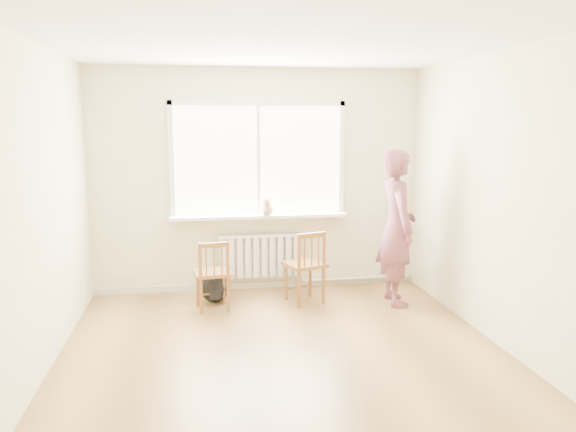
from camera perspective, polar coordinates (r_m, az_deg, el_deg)
name	(u,v)px	position (r m, az deg, el deg)	size (l,w,h in m)	color
floor	(287,362)	(5.04, -0.08, -14.57)	(4.50, 4.50, 0.00)	#A57843
ceiling	(287,39)	(4.64, -0.08, 17.50)	(4.50, 4.50, 0.00)	white
back_wall	(258,181)	(6.87, -3.04, 3.59)	(4.00, 0.01, 2.70)	#F0E9C0
window	(258,155)	(6.82, -3.04, 6.18)	(2.12, 0.05, 1.42)	white
windowsill	(259,216)	(6.81, -2.91, -0.02)	(2.15, 0.22, 0.04)	white
radiator	(260,255)	(6.93, -2.90, -4.00)	(1.00, 0.12, 0.55)	white
heating_pipe	(357,278)	(7.29, 6.98, -6.30)	(0.04, 0.04, 1.40)	silver
baseboard	(259,285)	(7.11, -2.94, -6.99)	(4.00, 0.03, 0.08)	beige
chair_left	(213,275)	(6.23, -7.63, -6.01)	(0.43, 0.42, 0.79)	brown
chair_right	(307,267)	(6.41, 1.92, -5.20)	(0.52, 0.51, 0.85)	brown
person	(397,227)	(6.45, 10.99, -1.15)	(0.64, 0.42, 1.76)	#CF4549
cat	(267,207)	(6.72, -2.16, 0.91)	(0.20, 0.37, 0.25)	beige
backpack	(215,287)	(6.58, -7.43, -7.18)	(0.35, 0.26, 0.35)	black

